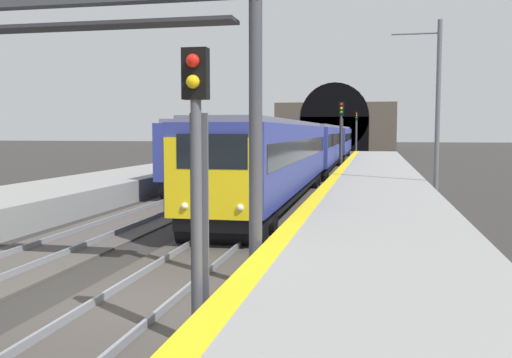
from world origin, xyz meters
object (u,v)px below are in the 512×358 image
train_adjacent_platform (285,142)px  railway_signal_near (197,175)px  train_main_approaching (319,145)px  railway_signal_mid (341,131)px  catenary_mast_near (437,110)px  overhead_signal_gantry (72,61)px  railway_signal_far (356,129)px

train_adjacent_platform → railway_signal_near: (-48.23, -6.17, 0.45)m
train_main_approaching → railway_signal_near: (-37.93, -1.84, 0.53)m
railway_signal_mid → catenary_mast_near: bearing=17.3°
train_main_approaching → railway_signal_mid: bearing=59.6°
train_main_approaching → catenary_mast_near: 19.84m
train_main_approaching → overhead_signal_gantry: bearing=-4.2°
railway_signal_mid → overhead_signal_gantry: bearing=-6.9°
train_main_approaching → train_adjacent_platform: bearing=-157.8°
overhead_signal_gantry → catenary_mast_near: (16.02, -9.39, -0.58)m
railway_signal_near → train_main_approaching: bearing=-177.2°
railway_signal_far → catenary_mast_near: bearing=5.7°
train_main_approaching → railway_signal_mid: size_ratio=11.18×
railway_signal_near → train_adjacent_platform: bearing=-172.7°
railway_signal_near → overhead_signal_gantry: 5.79m
train_main_approaching → overhead_signal_gantry: size_ratio=7.28×
overhead_signal_gantry → railway_signal_far: bearing=-3.3°
railway_signal_near → railway_signal_mid: 36.89m
train_main_approaching → train_adjacent_platform: (10.30, 4.33, 0.08)m
train_adjacent_platform → overhead_signal_gantry: (-44.67, -2.16, 2.65)m
railway_signal_mid → railway_signal_far: bearing=-180.0°
train_main_approaching → railway_signal_far: 35.54m
train_adjacent_platform → catenary_mast_near: (-28.65, -11.55, 2.07)m
railway_signal_mid → overhead_signal_gantry: size_ratio=0.65×
railway_signal_near → railway_signal_far: 73.41m
railway_signal_mid → railway_signal_far: size_ratio=0.93×
train_adjacent_platform → railway_signal_far: railway_signal_far is taller
train_main_approaching → railway_signal_far: (35.47, -1.84, 1.40)m
railway_signal_near → railway_signal_far: (73.40, -0.00, 0.87)m
overhead_signal_gantry → railway_signal_near: bearing=-131.7°
overhead_signal_gantry → catenary_mast_near: catenary_mast_near is taller
railway_signal_near → railway_signal_mid: bearing=-180.0°
railway_signal_near → catenary_mast_near: 20.37m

